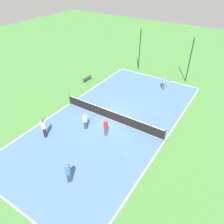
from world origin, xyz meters
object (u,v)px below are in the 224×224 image
(player_baseline_gray, at_px, (164,82))
(tennis_ball_near_net, at_px, (158,113))
(bench, at_px, (87,78))
(tennis_net, at_px, (112,115))
(player_far_white, at_px, (85,120))
(fence_post_back_right, at_px, (190,60))
(tennis_ball_left_sideline, at_px, (126,153))
(player_near_white, at_px, (43,126))
(player_coach_red, at_px, (106,127))
(player_near_blue, at_px, (68,172))
(fence_post_back_left, at_px, (140,50))

(player_baseline_gray, distance_m, tennis_ball_near_net, 5.10)
(bench, bearing_deg, tennis_net, -126.13)
(player_far_white, distance_m, fence_post_back_right, 14.67)
(player_far_white, distance_m, tennis_ball_left_sideline, 4.60)
(tennis_ball_near_net, bearing_deg, player_near_white, -128.50)
(tennis_net, bearing_deg, fence_post_back_right, 74.36)
(player_coach_red, bearing_deg, player_near_white, -127.51)
(player_far_white, height_order, player_baseline_gray, player_baseline_gray)
(tennis_ball_left_sideline, bearing_deg, player_far_white, 170.52)
(tennis_net, relative_size, player_near_blue, 6.44)
(player_near_blue, height_order, fence_post_back_left, fence_post_back_left)
(player_near_blue, bearing_deg, player_coach_red, -147.81)
(bench, bearing_deg, player_coach_red, -132.98)
(tennis_ball_left_sideline, bearing_deg, player_coach_red, 158.55)
(player_far_white, relative_size, fence_post_back_left, 0.30)
(tennis_ball_left_sideline, distance_m, tennis_ball_near_net, 6.32)
(bench, relative_size, player_baseline_gray, 0.93)
(player_baseline_gray, xyz_separation_m, tennis_ball_near_net, (1.45, -4.80, -0.92))
(tennis_ball_near_net, bearing_deg, tennis_net, -134.04)
(player_far_white, bearing_deg, player_near_blue, -74.28)
(player_near_blue, distance_m, player_far_white, 5.61)
(player_far_white, height_order, fence_post_back_right, fence_post_back_right)
(player_near_white, height_order, tennis_ball_left_sideline, player_near_white)
(player_near_blue, bearing_deg, tennis_ball_left_sideline, -178.66)
(tennis_net, height_order, player_far_white, player_far_white)
(fence_post_back_left, bearing_deg, bench, -119.02)
(tennis_net, relative_size, player_near_white, 5.59)
(tennis_net, distance_m, player_near_blue, 7.41)
(player_coach_red, bearing_deg, tennis_net, 126.10)
(bench, height_order, player_far_white, player_far_white)
(player_near_blue, distance_m, fence_post_back_right, 19.02)
(tennis_net, distance_m, player_coach_red, 2.20)
(tennis_net, xyz_separation_m, player_near_blue, (1.34, -7.28, 0.38))
(player_baseline_gray, bearing_deg, player_near_white, -113.88)
(fence_post_back_left, bearing_deg, player_coach_red, -73.83)
(tennis_ball_near_net, bearing_deg, player_coach_red, -114.79)
(player_far_white, distance_m, player_baseline_gray, 10.79)
(player_coach_red, distance_m, player_near_blue, 5.26)
(player_baseline_gray, bearing_deg, player_near_blue, -93.89)
(fence_post_back_left, height_order, fence_post_back_right, same)
(player_near_blue, bearing_deg, fence_post_back_left, -141.05)
(bench, distance_m, tennis_ball_left_sideline, 12.92)
(fence_post_back_right, bearing_deg, player_near_white, -111.86)
(tennis_net, bearing_deg, bench, 143.87)
(fence_post_back_left, bearing_deg, player_near_white, -90.56)
(player_coach_red, bearing_deg, tennis_ball_near_net, 82.21)
(player_coach_red, relative_size, player_near_white, 0.85)
(bench, xyz_separation_m, player_baseline_gray, (8.60, 3.07, 0.59))
(player_near_blue, distance_m, tennis_ball_near_net, 10.75)
(player_coach_red, distance_m, player_far_white, 1.96)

